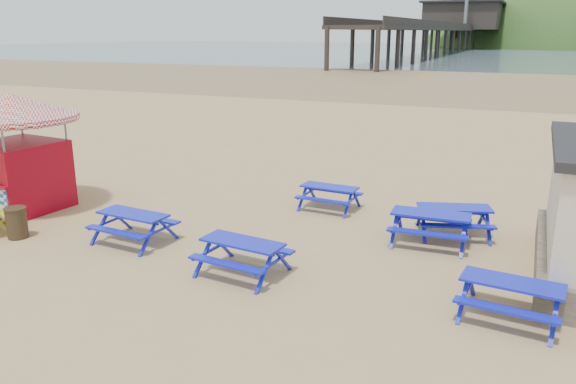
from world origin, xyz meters
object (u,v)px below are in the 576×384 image
at_px(picnic_table_blue_a, 329,198).
at_px(picnic_table_blue_b, 430,228).
at_px(ice_cream_kiosk, 14,138).
at_px(litter_bin, 17,223).

bearing_deg(picnic_table_blue_a, picnic_table_blue_b, -24.14).
height_order(picnic_table_blue_a, ice_cream_kiosk, ice_cream_kiosk).
height_order(picnic_table_blue_b, litter_bin, litter_bin).
relative_size(picnic_table_blue_a, litter_bin, 2.16).
xyz_separation_m(picnic_table_blue_a, picnic_table_blue_b, (3.45, -1.77, 0.05)).
height_order(picnic_table_blue_a, picnic_table_blue_b, picnic_table_blue_b).
bearing_deg(ice_cream_kiosk, picnic_table_blue_a, 29.17).
bearing_deg(ice_cream_kiosk, picnic_table_blue_b, 15.33).
bearing_deg(litter_bin, ice_cream_kiosk, 135.93).
relative_size(picnic_table_blue_a, ice_cream_kiosk, 0.42).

